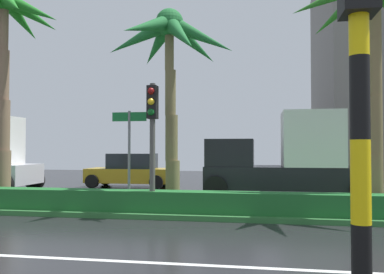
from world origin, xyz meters
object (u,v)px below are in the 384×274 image
(palm_tree_centre, at_px, (170,49))
(car_in_traffic_leading, at_px, (130,171))
(traffic_signal_foreground, at_px, (358,46))
(box_truck_following, at_px, (287,159))
(street_name_sign, at_px, (129,145))
(traffic_signal_median_right, at_px, (152,123))
(palm_tree_centre_right, at_px, (375,14))
(palm_tree_centre_left, at_px, (4,28))

(palm_tree_centre, relative_size, car_in_traffic_leading, 1.48)
(traffic_signal_foreground, bearing_deg, box_truck_following, -91.21)
(palm_tree_centre, relative_size, street_name_sign, 2.12)
(palm_tree_centre, xyz_separation_m, traffic_signal_foreground, (3.65, -9.07, -2.37))
(traffic_signal_median_right, bearing_deg, traffic_signal_foreground, -63.51)
(street_name_sign, bearing_deg, palm_tree_centre_right, 3.01)
(car_in_traffic_leading, bearing_deg, traffic_signal_foreground, 114.21)
(palm_tree_centre_right, height_order, box_truck_following, palm_tree_centre_right)
(traffic_signal_foreground, bearing_deg, street_name_sign, -60.50)
(box_truck_following, bearing_deg, palm_tree_centre, 46.40)
(box_truck_following, bearing_deg, traffic_signal_foreground, 88.79)
(palm_tree_centre_right, distance_m, car_in_traffic_leading, 13.45)
(palm_tree_centre, height_order, car_in_traffic_leading, palm_tree_centre)
(palm_tree_centre, height_order, street_name_sign, palm_tree_centre)
(palm_tree_centre_left, relative_size, traffic_signal_foreground, 1.85)
(palm_tree_centre_left, xyz_separation_m, traffic_signal_foreground, (9.71, -9.31, -3.43))
(palm_tree_centre, relative_size, palm_tree_centre_right, 0.88)
(palm_tree_centre_left, xyz_separation_m, street_name_sign, (4.91, -0.83, -4.18))
(palm_tree_centre_right, xyz_separation_m, box_truck_following, (-2.27, 4.32, -4.38))
(palm_tree_centre_left, height_order, traffic_signal_foreground, palm_tree_centre_left)
(palm_tree_centre, distance_m, street_name_sign, 3.38)
(palm_tree_centre_left, relative_size, palm_tree_centre, 1.20)
(box_truck_following, bearing_deg, palm_tree_centre_left, 21.21)
(traffic_signal_median_right, height_order, box_truck_following, traffic_signal_median_right)
(street_name_sign, height_order, car_in_traffic_leading, street_name_sign)
(palm_tree_centre_left, height_order, traffic_signal_median_right, palm_tree_centre_left)
(palm_tree_centre_left, height_order, car_in_traffic_leading, palm_tree_centre_left)
(palm_tree_centre_left, distance_m, traffic_signal_median_right, 7.01)
(traffic_signal_foreground, height_order, box_truck_following, traffic_signal_foreground)
(traffic_signal_median_right, bearing_deg, palm_tree_centre_right, 9.91)
(palm_tree_centre_right, xyz_separation_m, street_name_sign, (-7.35, -0.39, -3.85))
(box_truck_following, bearing_deg, traffic_signal_median_right, 52.70)
(traffic_signal_median_right, bearing_deg, car_in_traffic_leading, 112.09)
(traffic_signal_median_right, bearing_deg, box_truck_following, 52.70)
(traffic_signal_median_right, height_order, street_name_sign, traffic_signal_median_right)
(palm_tree_centre_right, bearing_deg, palm_tree_centre, 178.21)
(palm_tree_centre, distance_m, car_in_traffic_leading, 9.30)
(palm_tree_centre_right, height_order, traffic_signal_foreground, palm_tree_centre_right)
(palm_tree_centre, bearing_deg, street_name_sign, -153.30)
(traffic_signal_foreground, bearing_deg, traffic_signal_median_right, -63.51)
(traffic_signal_median_right, bearing_deg, palm_tree_centre, 80.64)
(palm_tree_centre_right, relative_size, traffic_signal_median_right, 1.94)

